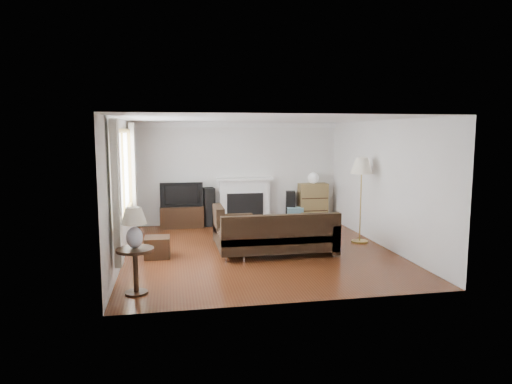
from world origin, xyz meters
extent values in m
cube|color=#532612|center=(0.00, 0.00, 0.00)|extent=(5.10, 5.60, 0.04)
cube|color=white|center=(0.00, 0.00, 2.50)|extent=(5.10, 5.60, 0.04)
cube|color=silver|center=(0.00, 2.75, 1.25)|extent=(5.00, 0.04, 2.50)
cube|color=silver|center=(0.00, -2.75, 1.25)|extent=(5.00, 0.04, 2.50)
cube|color=silver|center=(-2.50, 0.00, 1.25)|extent=(0.04, 5.50, 2.50)
cube|color=silver|center=(2.50, 0.00, 1.25)|extent=(0.04, 5.50, 2.50)
cube|color=olive|center=(-2.45, -0.20, 1.55)|extent=(0.12, 2.74, 1.54)
cube|color=silver|center=(-2.40, -1.72, 1.40)|extent=(0.10, 0.35, 2.10)
cube|color=silver|center=(-2.40, 1.32, 1.40)|extent=(0.10, 0.35, 2.10)
cube|color=white|center=(0.15, 2.64, 0.57)|extent=(1.40, 0.26, 1.15)
cube|color=black|center=(-1.40, 2.49, 0.26)|extent=(1.03, 0.46, 0.51)
imported|color=black|center=(-1.40, 2.49, 0.80)|extent=(1.00, 0.13, 0.57)
cube|color=black|center=(-0.75, 2.55, 0.47)|extent=(0.30, 0.35, 0.93)
cube|color=black|center=(1.30, 2.55, 0.40)|extent=(0.27, 0.30, 0.80)
cube|color=olive|center=(1.88, 2.53, 0.49)|extent=(0.72, 0.34, 0.99)
sphere|color=white|center=(1.88, 2.53, 1.12)|extent=(0.27, 0.27, 0.27)
cube|color=black|center=(0.28, -0.36, 0.38)|extent=(2.35, 1.72, 0.76)
cube|color=#967248|center=(0.20, 0.89, 0.23)|extent=(1.24, 0.75, 0.46)
cube|color=black|center=(-1.91, -0.13, 0.19)|extent=(0.46, 0.46, 0.38)
cube|color=#A58339|center=(2.18, 0.28, 0.88)|extent=(0.58, 0.58, 1.75)
cube|color=black|center=(-2.15, -2.00, 0.33)|extent=(0.52, 0.52, 0.66)
cube|color=silver|center=(-2.15, -2.00, 0.94)|extent=(0.35, 0.35, 0.57)
camera|label=1|loc=(-1.63, -8.40, 2.26)|focal=32.00mm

